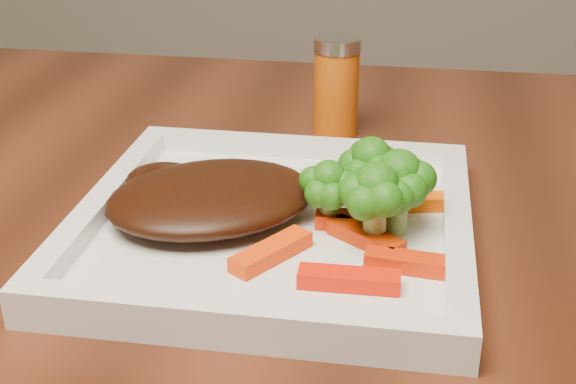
# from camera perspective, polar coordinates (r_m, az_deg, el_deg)

# --- Properties ---
(plate) EXTENTS (0.27, 0.27, 0.01)m
(plate) POSITION_cam_1_polar(r_m,az_deg,el_deg) (0.57, -1.00, -2.77)
(plate) COLOR white
(plate) RESTS_ON dining_table
(steak) EXTENTS (0.19, 0.18, 0.03)m
(steak) POSITION_cam_1_polar(r_m,az_deg,el_deg) (0.57, -5.47, -0.37)
(steak) COLOR black
(steak) RESTS_ON plate
(broccoli_0) EXTENTS (0.06, 0.06, 0.07)m
(broccoli_0) POSITION_cam_1_polar(r_m,az_deg,el_deg) (0.57, 5.91, 1.85)
(broccoli_0) COLOR #116A11
(broccoli_0) RESTS_ON plate
(broccoli_1) EXTENTS (0.07, 0.07, 0.06)m
(broccoli_1) POSITION_cam_1_polar(r_m,az_deg,el_deg) (0.54, 7.84, 0.29)
(broccoli_1) COLOR #205E0F
(broccoli_1) RESTS_ON plate
(broccoli_2) EXTENTS (0.06, 0.06, 0.06)m
(broccoli_2) POSITION_cam_1_polar(r_m,az_deg,el_deg) (0.53, 6.23, -0.84)
(broccoli_2) COLOR #267012
(broccoli_2) RESTS_ON plate
(broccoli_3) EXTENTS (0.06, 0.06, 0.06)m
(broccoli_3) POSITION_cam_1_polar(r_m,az_deg,el_deg) (0.55, 2.91, 0.52)
(broccoli_3) COLOR #126C12
(broccoli_3) RESTS_ON plate
(carrot_0) EXTENTS (0.06, 0.02, 0.01)m
(carrot_0) POSITION_cam_1_polar(r_m,az_deg,el_deg) (0.49, 4.35, -6.20)
(carrot_0) COLOR #FF1804
(carrot_0) RESTS_ON plate
(carrot_1) EXTENTS (0.06, 0.02, 0.01)m
(carrot_1) POSITION_cam_1_polar(r_m,az_deg,el_deg) (0.51, 8.84, -5.00)
(carrot_1) COLOR red
(carrot_1) RESTS_ON plate
(carrot_2) EXTENTS (0.05, 0.06, 0.01)m
(carrot_2) POSITION_cam_1_polar(r_m,az_deg,el_deg) (0.52, -1.20, -4.26)
(carrot_2) COLOR #FF3B04
(carrot_2) RESTS_ON plate
(carrot_3) EXTENTS (0.06, 0.03, 0.01)m
(carrot_3) POSITION_cam_1_polar(r_m,az_deg,el_deg) (0.59, 9.56, -0.68)
(carrot_3) COLOR #F65804
(carrot_3) RESTS_ON plate
(carrot_5) EXTENTS (0.06, 0.05, 0.01)m
(carrot_5) POSITION_cam_1_polar(r_m,az_deg,el_deg) (0.54, 5.54, -3.21)
(carrot_5) COLOR red
(carrot_5) RESTS_ON plate
(carrot_6) EXTENTS (0.06, 0.02, 0.01)m
(carrot_6) POSITION_cam_1_polar(r_m,az_deg,el_deg) (0.56, 4.96, -1.98)
(carrot_6) COLOR #F02B03
(carrot_6) RESTS_ON plate
(spice_shaker) EXTENTS (0.05, 0.05, 0.09)m
(spice_shaker) POSITION_cam_1_polar(r_m,az_deg,el_deg) (0.74, 3.45, 7.45)
(spice_shaker) COLOR #CA520B
(spice_shaker) RESTS_ON dining_table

